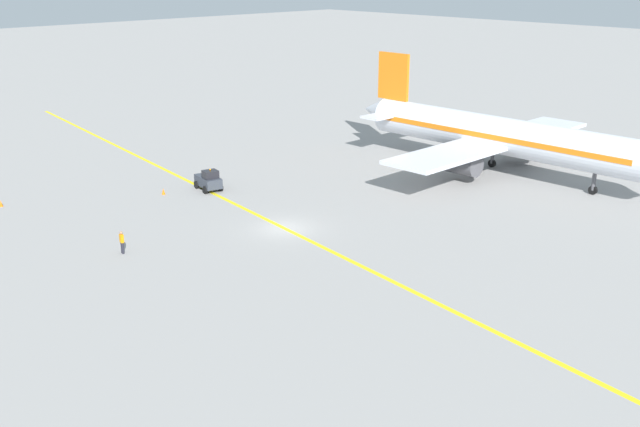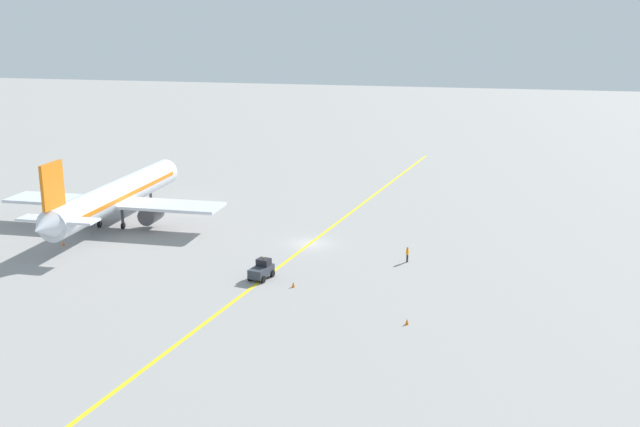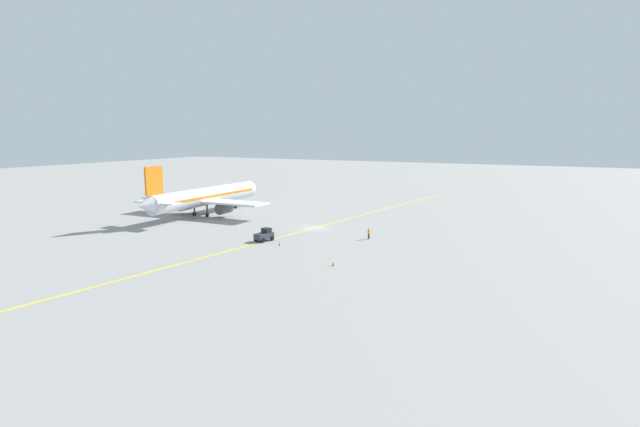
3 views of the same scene
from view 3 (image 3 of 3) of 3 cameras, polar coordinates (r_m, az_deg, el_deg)
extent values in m
plane|color=gray|center=(86.62, -0.71, -1.68)|extent=(400.00, 400.00, 0.00)
cube|color=yellow|center=(86.62, -0.71, -1.68)|extent=(15.67, 119.07, 0.01)
cylinder|color=silver|center=(102.62, -12.82, 1.94)|extent=(4.06, 30.05, 3.60)
cone|color=silver|center=(115.51, -7.74, 2.87)|extent=(3.46, 2.45, 3.42)
cone|color=silver|center=(90.55, -19.43, 0.90)|extent=(3.11, 3.05, 3.06)
cube|color=orange|center=(102.60, -12.83, 2.02)|extent=(4.06, 27.05, 0.50)
cube|color=silver|center=(101.95, -13.16, 1.47)|extent=(28.08, 5.63, 0.36)
cylinder|color=#4C4C51|center=(105.35, -15.24, 0.95)|extent=(2.25, 3.23, 2.20)
cylinder|color=#4C4C51|center=(99.03, -10.91, 0.60)|extent=(2.25, 3.23, 2.20)
cube|color=orange|center=(91.84, -18.45, 3.57)|extent=(0.42, 4.01, 5.00)
cube|color=silver|center=(92.62, -18.11, 1.20)|extent=(9.04, 2.54, 0.24)
cylinder|color=#4C4C51|center=(110.45, -9.63, 1.28)|extent=(0.36, 0.36, 2.00)
cylinder|color=black|center=(110.59, -9.62, 0.77)|extent=(0.29, 0.80, 0.80)
cylinder|color=#4C4C51|center=(102.45, -14.18, 0.52)|extent=(0.36, 0.36, 2.00)
cylinder|color=black|center=(102.60, -14.15, -0.03)|extent=(0.29, 0.80, 0.80)
cylinder|color=#4C4C51|center=(100.41, -12.79, 0.40)|extent=(0.36, 0.36, 2.00)
cylinder|color=black|center=(100.56, -12.77, -0.16)|extent=(0.29, 0.80, 0.80)
cube|color=#333842|center=(76.70, -6.43, -2.55)|extent=(2.06, 3.24, 0.90)
cube|color=black|center=(76.92, -6.15, -1.90)|extent=(1.47, 1.33, 0.70)
sphere|color=orange|center=(76.84, -6.15, -1.59)|extent=(0.16, 0.16, 0.16)
cylinder|color=black|center=(77.98, -6.30, -2.69)|extent=(0.38, 0.74, 0.70)
cylinder|color=black|center=(76.95, -5.51, -2.84)|extent=(0.38, 0.74, 0.70)
cylinder|color=black|center=(76.65, -7.33, -2.92)|extent=(0.38, 0.74, 0.70)
cylinder|color=black|center=(75.60, -6.54, -3.07)|extent=(0.38, 0.74, 0.70)
cylinder|color=#23232D|center=(77.96, 5.55, -2.63)|extent=(0.16, 0.16, 0.85)
cylinder|color=#23232D|center=(78.13, 5.63, -2.60)|extent=(0.16, 0.16, 0.85)
cube|color=orange|center=(77.90, 5.60, -2.09)|extent=(0.27, 0.39, 0.60)
cylinder|color=orange|center=(77.70, 5.51, -2.12)|extent=(0.10, 0.10, 0.55)
cylinder|color=orange|center=(78.10, 5.69, -2.06)|extent=(0.10, 0.10, 0.55)
sphere|color=#9E7051|center=(77.82, 5.60, -1.79)|extent=(0.22, 0.22, 0.22)
cone|color=orange|center=(62.27, 1.52, -5.75)|extent=(0.32, 0.32, 0.55)
cone|color=orange|center=(97.14, -17.32, -0.75)|extent=(0.32, 0.32, 0.55)
cone|color=orange|center=(73.47, -4.65, -3.46)|extent=(0.32, 0.32, 0.55)
camera|label=1|loc=(116.95, 25.78, 10.00)|focal=42.00mm
camera|label=2|loc=(22.55, -83.09, 26.31)|focal=42.00mm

